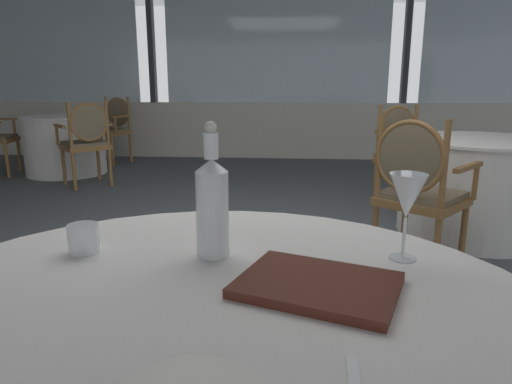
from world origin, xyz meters
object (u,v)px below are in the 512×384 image
Objects in this scene: water_bottle at (212,204)px; water_tumbler at (84,238)px; menu_book at (318,285)px; dining_chair_0_2 at (403,146)px; dining_chair_0_0 at (417,183)px; dining_chair_1_2 at (113,124)px; dining_chair_1_1 at (87,137)px; wine_glass at (407,198)px.

water_bottle is 0.33m from water_tumbler.
dining_chair_0_2 is (1.00, 3.61, -0.19)m from menu_book.
dining_chair_1_2 is (-3.37, 3.72, 0.01)m from dining_chair_0_0.
dining_chair_1_1 is at bearing -117.62° from dining_chair_0_2.
water_bottle is 0.45m from wine_glass.
menu_book is at bearing -160.13° from dining_chair_0_0.
wine_glass is 0.22× the size of dining_chair_1_2.
menu_book is 0.33× the size of dining_chair_1_1.
dining_chair_1_2 is at bearing 135.26° from menu_book.
dining_chair_1_1 is at bearing 139.93° from menu_book.
menu_book is 6.24m from dining_chair_1_2.
dining_chair_0_0 is 1.01× the size of dining_chair_1_1.
water_tumbler is at bearing -175.92° from dining_chair_0_0.
wine_glass is at bearing 1.71° from water_bottle.
wine_glass is 3.53m from dining_chair_0_2.
menu_book is 0.33× the size of dining_chair_1_2.
water_bottle is at bearing -39.89° from dining_chair_0_2.
dining_chair_0_2 is at bearing -139.26° from dining_chair_1_1.
water_tumbler is 2.16m from dining_chair_0_0.
wine_glass is 2.78× the size of water_tumbler.
wine_glass is 4.65m from dining_chair_1_1.
water_bottle reaches higher than dining_chair_0_2.
dining_chair_0_2 is 3.37m from dining_chair_1_1.
dining_chair_0_2 is 0.99× the size of dining_chair_1_2.
water_bottle is 2.00m from dining_chair_0_0.
wine_glass is 0.66× the size of menu_book.
dining_chair_1_1 is at bearing 123.43° from wine_glass.
dining_chair_1_1 is 1.61m from dining_chair_1_2.
wine_glass is at bearing 46.14° from dining_chair_1_2.
dining_chair_0_0 is at bearing 74.20° from wine_glass.
water_tumbler is at bearing -179.44° from water_bottle.
menu_book is (0.56, -0.17, -0.03)m from water_tumbler.
dining_chair_0_0 is (0.70, 1.91, -0.20)m from menu_book.
menu_book is at bearing -16.51° from water_tumbler.
water_bottle reaches higher than dining_chair_1_1.
wine_glass is 0.31m from menu_book.
water_tumbler is at bearing -44.46° from dining_chair_0_2.
wine_glass is 0.22× the size of dining_chair_0_2.
water_bottle is 0.34× the size of dining_chair_1_1.
water_bottle reaches higher than water_tumbler.
menu_book is (0.24, -0.17, -0.12)m from water_bottle.
dining_chair_0_2 is 4.19m from dining_chair_1_2.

